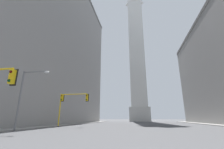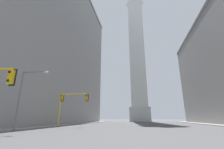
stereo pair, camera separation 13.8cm
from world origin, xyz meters
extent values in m
cube|color=gray|center=(-16.58, 24.32, 0.07)|extent=(5.00, 81.06, 0.15)
cube|color=gray|center=(-31.02, 31.90, 21.63)|extent=(29.37, 57.43, 43.27)
cube|color=silver|center=(0.00, 67.55, 2.98)|extent=(8.79, 8.79, 5.96)
cube|color=silver|center=(0.00, 67.55, 33.56)|extent=(7.03, 7.03, 55.21)
cylinder|color=yellow|center=(-14.12, 24.26, 2.84)|extent=(0.18, 0.18, 5.68)
cylinder|color=#262626|center=(-14.12, 24.26, 0.05)|extent=(0.40, 0.40, 0.10)
cube|color=yellow|center=(-13.83, 24.26, 4.98)|extent=(0.38, 0.38, 1.10)
cube|color=black|center=(-13.81, 24.44, 4.98)|extent=(0.58, 0.10, 1.32)
sphere|color=#410907|center=(-13.85, 24.07, 5.33)|extent=(0.22, 0.22, 0.22)
sphere|color=yellow|center=(-13.85, 24.07, 4.98)|extent=(0.22, 0.22, 0.22)
sphere|color=#073410|center=(-13.85, 24.07, 4.64)|extent=(0.22, 0.22, 0.22)
cylinder|color=yellow|center=(-11.61, 24.26, 5.58)|extent=(5.01, 0.14, 0.14)
sphere|color=yellow|center=(-14.12, 24.26, 5.58)|extent=(0.18, 0.18, 0.18)
cube|color=yellow|center=(-9.11, 24.26, 4.91)|extent=(0.38, 0.38, 1.10)
cube|color=black|center=(-9.09, 24.44, 4.91)|extent=(0.58, 0.10, 1.32)
sphere|color=#410907|center=(-9.13, 24.07, 5.26)|extent=(0.22, 0.22, 0.22)
sphere|color=yellow|center=(-9.13, 24.07, 4.91)|extent=(0.22, 0.22, 0.22)
sphere|color=#073410|center=(-9.13, 24.07, 4.57)|extent=(0.22, 0.22, 0.22)
cube|color=yellow|center=(-9.36, 8.27, 4.43)|extent=(0.35, 0.35, 1.10)
cube|color=black|center=(-9.36, 8.45, 4.43)|extent=(0.58, 0.05, 1.32)
sphere|color=#410907|center=(-9.37, 8.08, 4.77)|extent=(0.22, 0.22, 0.22)
sphere|color=yellow|center=(-9.37, 8.08, 4.43)|extent=(0.22, 0.22, 0.22)
sphere|color=#073410|center=(-9.37, 8.08, 4.09)|extent=(0.22, 0.22, 0.22)
cylinder|color=slate|center=(-14.03, 14.55, 3.53)|extent=(0.20, 0.20, 7.06)
cylinder|color=slate|center=(-12.46, 14.55, 6.91)|extent=(3.13, 0.12, 0.12)
sphere|color=slate|center=(-14.03, 14.55, 6.91)|extent=(0.20, 0.20, 0.20)
ellipsoid|color=silver|center=(-10.90, 14.55, 6.79)|extent=(0.64, 0.36, 0.26)
camera|label=1|loc=(0.04, -1.11, 1.43)|focal=24.00mm
camera|label=2|loc=(0.17, -1.09, 1.43)|focal=24.00mm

